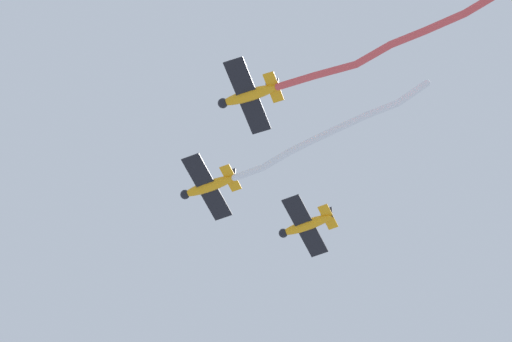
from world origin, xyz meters
The scene contains 5 objects.
airplane_lead centered at (-6.01, -2.46, 71.68)m, with size 7.69×5.91×1.91m.
smoke_trail_lead centered at (-1.42, 8.92, 72.52)m, with size 8.48×18.14×2.55m.
airplane_left_wing centered at (3.42, 1.93, 71.68)m, with size 7.73×5.90×1.91m.
smoke_trail_left_wing centered at (7.94, 13.75, 70.75)m, with size 9.04×18.67×2.26m.
airplane_right_wing centered at (-11.37, 6.45, 71.98)m, with size 7.67×5.91×1.91m.
Camera 1 is at (42.12, 5.04, 3.92)m, focal length 63.24 mm.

